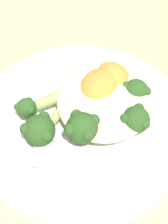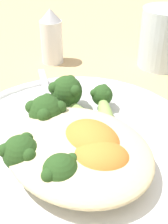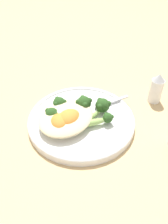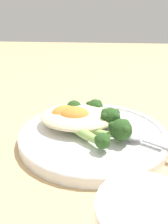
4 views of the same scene
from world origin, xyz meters
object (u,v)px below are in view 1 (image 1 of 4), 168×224
at_px(broccoli_stalk_2, 82,122).
at_px(broccoli_stalk_4, 120,91).
at_px(sweet_potato_chunk_0, 100,87).
at_px(quinoa_mound, 107,95).
at_px(plate, 81,120).
at_px(broccoli_stalk_3, 125,114).
at_px(broccoli_stalk_0, 43,102).
at_px(spoon, 37,158).
at_px(sweet_potato_chunk_1, 113,78).
at_px(broccoli_stalk_1, 45,124).

bearing_deg(broccoli_stalk_2, broccoli_stalk_4, 131.68).
bearing_deg(sweet_potato_chunk_0, quinoa_mound, 67.62).
height_order(plate, broccoli_stalk_3, broccoli_stalk_3).
relative_size(plate, broccoli_stalk_0, 3.32).
height_order(broccoli_stalk_3, spoon, broccoli_stalk_3).
relative_size(sweet_potato_chunk_0, sweet_potato_chunk_1, 1.15).
bearing_deg(broccoli_stalk_3, sweet_potato_chunk_0, 166.47).
xyz_separation_m(broccoli_stalk_1, sweet_potato_chunk_1, (-0.10, 0.06, -0.00)).
xyz_separation_m(broccoli_stalk_0, sweet_potato_chunk_0, (-0.04, 0.06, 0.01)).
distance_m(sweet_potato_chunk_1, spoon, 0.15).
relative_size(broccoli_stalk_0, spoon, 0.81).
relative_size(broccoli_stalk_2, spoon, 1.05).
relative_size(broccoli_stalk_1, spoon, 1.19).
bearing_deg(spoon, sweet_potato_chunk_1, -169.76).
bearing_deg(sweet_potato_chunk_1, broccoli_stalk_0, -49.17).
height_order(broccoli_stalk_0, broccoli_stalk_4, broccoli_stalk_4).
bearing_deg(plate, broccoli_stalk_4, 138.80).
xyz_separation_m(sweet_potato_chunk_0, spoon, (0.12, -0.04, -0.01)).
xyz_separation_m(broccoli_stalk_2, sweet_potato_chunk_1, (-0.08, 0.02, -0.00)).
distance_m(broccoli_stalk_0, sweet_potato_chunk_1, 0.10).
bearing_deg(spoon, plate, -168.57).
bearing_deg(sweet_potato_chunk_0, sweet_potato_chunk_1, 153.02).
height_order(broccoli_stalk_1, broccoli_stalk_4, broccoli_stalk_1).
bearing_deg(broccoli_stalk_4, sweet_potato_chunk_0, -174.48).
height_order(broccoli_stalk_1, sweet_potato_chunk_0, broccoli_stalk_1).
xyz_separation_m(broccoli_stalk_1, broccoli_stalk_4, (-0.09, 0.07, -0.00)).
xyz_separation_m(broccoli_stalk_0, broccoli_stalk_3, (-0.01, 0.11, 0.00)).
relative_size(broccoli_stalk_3, sweet_potato_chunk_0, 1.75).
bearing_deg(sweet_potato_chunk_0, broccoli_stalk_3, 54.81).
relative_size(broccoli_stalk_0, broccoli_stalk_4, 0.75).
bearing_deg(broccoli_stalk_2, spoon, -54.59).
distance_m(quinoa_mound, broccoli_stalk_4, 0.02).
xyz_separation_m(broccoli_stalk_3, sweet_potato_chunk_1, (-0.05, -0.03, 0.00)).
bearing_deg(broccoli_stalk_4, spoon, -125.93).
bearing_deg(quinoa_mound, sweet_potato_chunk_0, -112.38).
xyz_separation_m(broccoli_stalk_2, spoon, (0.06, -0.04, -0.01)).
bearing_deg(broccoli_stalk_0, sweet_potato_chunk_0, 163.57).
bearing_deg(quinoa_mound, broccoli_stalk_4, 128.60).
xyz_separation_m(quinoa_mound, sweet_potato_chunk_0, (-0.01, -0.01, 0.00)).
relative_size(plate, sweet_potato_chunk_0, 4.38).
relative_size(sweet_potato_chunk_0, spoon, 0.61).
bearing_deg(broccoli_stalk_0, broccoli_stalk_3, 136.67).
height_order(broccoli_stalk_0, sweet_potato_chunk_1, sweet_potato_chunk_1).
relative_size(quinoa_mound, broccoli_stalk_4, 1.35).
height_order(broccoli_stalk_2, spoon, broccoli_stalk_2).
distance_m(plate, sweet_potato_chunk_0, 0.05).
relative_size(plate, broccoli_stalk_2, 2.56).
bearing_deg(broccoli_stalk_1, sweet_potato_chunk_1, 162.05).
bearing_deg(broccoli_stalk_1, broccoli_stalk_3, 130.19).
distance_m(plate, broccoli_stalk_3, 0.06).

